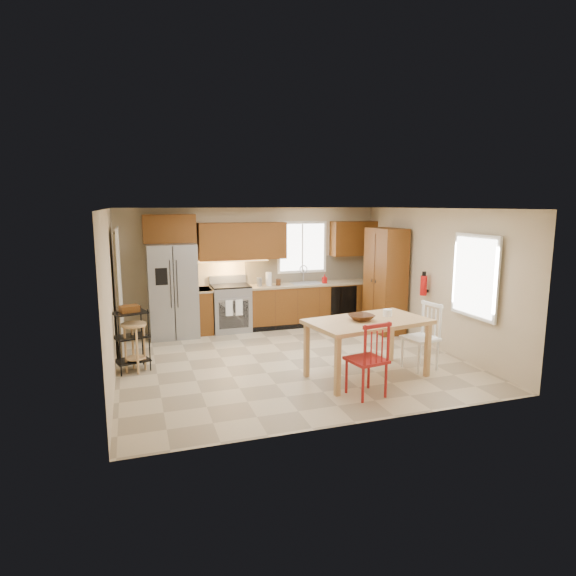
% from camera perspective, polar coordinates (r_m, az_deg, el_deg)
% --- Properties ---
extents(floor, '(5.50, 5.50, 0.00)m').
position_cam_1_polar(floor, '(8.12, 0.22, -8.52)').
color(floor, tan).
rests_on(floor, ground).
extents(ceiling, '(5.50, 5.00, 0.02)m').
position_cam_1_polar(ceiling, '(7.71, 0.23, 9.40)').
color(ceiling, silver).
rests_on(ceiling, ground).
extents(wall_back, '(5.50, 0.02, 2.50)m').
position_cam_1_polar(wall_back, '(10.20, -4.21, 2.45)').
color(wall_back, '#CCB793').
rests_on(wall_back, ground).
extents(wall_front, '(5.50, 0.02, 2.50)m').
position_cam_1_polar(wall_front, '(5.55, 8.41, -3.92)').
color(wall_front, '#CCB793').
rests_on(wall_front, ground).
extents(wall_left, '(0.02, 5.00, 2.50)m').
position_cam_1_polar(wall_left, '(7.44, -20.31, -0.92)').
color(wall_left, '#CCB793').
rests_on(wall_left, ground).
extents(wall_right, '(0.02, 5.00, 2.50)m').
position_cam_1_polar(wall_right, '(9.06, 16.97, 1.11)').
color(wall_right, '#CCB793').
rests_on(wall_right, ground).
extents(refrigerator, '(0.92, 0.75, 1.82)m').
position_cam_1_polar(refrigerator, '(9.61, -13.52, -0.31)').
color(refrigerator, gray).
rests_on(refrigerator, floor).
extents(range_stove, '(0.76, 0.63, 0.92)m').
position_cam_1_polar(range_stove, '(9.91, -6.80, -2.45)').
color(range_stove, gray).
rests_on(range_stove, floor).
extents(base_cabinet_narrow, '(0.30, 0.60, 0.90)m').
position_cam_1_polar(base_cabinet_narrow, '(9.84, -9.96, -2.68)').
color(base_cabinet_narrow, brown).
rests_on(base_cabinet_narrow, floor).
extents(base_cabinet_run, '(2.92, 0.60, 0.90)m').
position_cam_1_polar(base_cabinet_run, '(10.43, 3.14, -1.83)').
color(base_cabinet_run, brown).
rests_on(base_cabinet_run, floor).
extents(dishwasher, '(0.60, 0.02, 0.78)m').
position_cam_1_polar(dishwasher, '(10.39, 6.60, -1.93)').
color(dishwasher, black).
rests_on(dishwasher, floor).
extents(backsplash, '(2.92, 0.03, 0.55)m').
position_cam_1_polar(backsplash, '(10.57, 2.62, 2.32)').
color(backsplash, beige).
rests_on(backsplash, wall_back).
extents(upper_over_fridge, '(1.00, 0.35, 0.55)m').
position_cam_1_polar(upper_over_fridge, '(9.68, -13.90, 6.84)').
color(upper_over_fridge, '#633310').
rests_on(upper_over_fridge, wall_back).
extents(upper_left_block, '(1.80, 0.35, 0.75)m').
position_cam_1_polar(upper_left_block, '(9.91, -5.41, 5.56)').
color(upper_left_block, '#633310').
rests_on(upper_left_block, wall_back).
extents(upper_right_block, '(1.00, 0.35, 0.75)m').
position_cam_1_polar(upper_right_block, '(10.74, 7.77, 5.84)').
color(upper_right_block, '#633310').
rests_on(upper_right_block, wall_back).
extents(window_back, '(1.12, 0.04, 1.12)m').
position_cam_1_polar(window_back, '(10.45, 1.67, 4.86)').
color(window_back, white).
rests_on(window_back, wall_back).
extents(sink, '(0.62, 0.46, 0.16)m').
position_cam_1_polar(sink, '(10.29, 2.18, 0.34)').
color(sink, gray).
rests_on(sink, base_cabinet_run).
extents(undercab_glow, '(1.60, 0.30, 0.01)m').
position_cam_1_polar(undercab_glow, '(9.86, -7.05, 3.20)').
color(undercab_glow, '#FFBF66').
rests_on(undercab_glow, wall_back).
extents(soap_bottle, '(0.09, 0.09, 0.19)m').
position_cam_1_polar(soap_bottle, '(10.32, 4.35, 1.10)').
color(soap_bottle, '#B50D0C').
rests_on(soap_bottle, base_cabinet_run).
extents(paper_towel, '(0.12, 0.12, 0.28)m').
position_cam_1_polar(paper_towel, '(9.96, -2.31, 1.06)').
color(paper_towel, white).
rests_on(paper_towel, base_cabinet_run).
extents(canister_steel, '(0.11, 0.11, 0.18)m').
position_cam_1_polar(canister_steel, '(9.91, -3.42, 0.72)').
color(canister_steel, gray).
rests_on(canister_steel, base_cabinet_run).
extents(canister_wood, '(0.10, 0.10, 0.14)m').
position_cam_1_polar(canister_wood, '(9.99, -1.16, 0.70)').
color(canister_wood, '#472713').
rests_on(canister_wood, base_cabinet_run).
extents(pantry, '(0.50, 0.95, 2.10)m').
position_cam_1_polar(pantry, '(9.92, 11.43, 0.90)').
color(pantry, brown).
rests_on(pantry, floor).
extents(fire_extinguisher, '(0.12, 0.12, 0.36)m').
position_cam_1_polar(fire_extinguisher, '(9.14, 15.77, 0.28)').
color(fire_extinguisher, '#B50D0C').
rests_on(fire_extinguisher, wall_right).
extents(window_right, '(0.04, 1.02, 1.32)m').
position_cam_1_polar(window_right, '(8.09, 21.30, 1.28)').
color(window_right, white).
rests_on(window_right, wall_right).
extents(doorway, '(0.04, 0.95, 2.10)m').
position_cam_1_polar(doorway, '(8.75, -19.43, -0.65)').
color(doorway, '#8C7A59').
rests_on(doorway, wall_left).
extents(dining_table, '(1.91, 1.28, 0.86)m').
position_cam_1_polar(dining_table, '(7.35, 9.37, -7.12)').
color(dining_table, tan).
rests_on(dining_table, floor).
extents(chair_red, '(0.56, 0.56, 1.04)m').
position_cam_1_polar(chair_red, '(6.62, 9.28, -8.24)').
color(chair_red, maroon).
rests_on(chair_red, floor).
extents(chair_white, '(0.56, 0.56, 1.04)m').
position_cam_1_polar(chair_white, '(7.84, 15.42, -5.60)').
color(chair_white, white).
rests_on(chair_white, floor).
extents(table_bowl, '(0.41, 0.41, 0.09)m').
position_cam_1_polar(table_bowl, '(7.18, 8.68, -3.84)').
color(table_bowl, '#472713').
rests_on(table_bowl, dining_table).
extents(table_jar, '(0.17, 0.17, 0.17)m').
position_cam_1_polar(table_jar, '(7.50, 11.71, -3.08)').
color(table_jar, white).
rests_on(table_jar, dining_table).
extents(bar_stool, '(0.48, 0.48, 0.77)m').
position_cam_1_polar(bar_stool, '(7.84, -17.68, -6.74)').
color(bar_stool, tan).
rests_on(bar_stool, floor).
extents(utility_cart, '(0.58, 0.51, 0.98)m').
position_cam_1_polar(utility_cart, '(7.88, -18.09, -5.88)').
color(utility_cart, black).
rests_on(utility_cart, floor).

